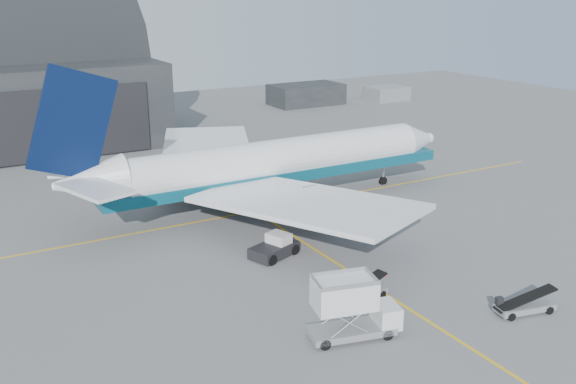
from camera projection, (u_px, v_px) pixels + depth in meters
ground at (371, 285)px, 50.16m from camera, size 200.00×200.00×0.00m
taxi_lines at (290, 233)px, 60.62m from camera, size 80.00×42.12×0.02m
distant_bldg_a at (306, 104)px, 127.67m from camera, size 14.00×8.00×4.00m
distant_bldg_b at (386, 100)px, 132.43m from camera, size 8.00×6.00×2.80m
airliner at (265, 165)px, 66.95m from camera, size 46.34×44.94×16.26m
catering_truck at (351, 309)px, 42.02m from camera, size 6.43×3.60×4.18m
pushback_tug at (275, 248)px, 55.37m from camera, size 4.81×3.71×1.97m
belt_loader_a at (360, 294)px, 47.39m from camera, size 4.76×2.28×1.78m
belt_loader_b at (524, 306)px, 45.69m from camera, size 4.74×2.40×1.77m
traffic_cone at (383, 273)px, 51.67m from camera, size 0.36×0.36×0.52m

